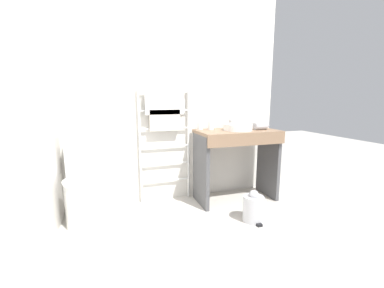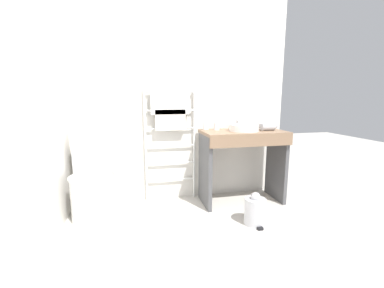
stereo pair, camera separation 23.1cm
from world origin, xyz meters
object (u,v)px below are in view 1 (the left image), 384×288
at_px(trash_bin, 253,208).
at_px(towel_radiator, 165,120).
at_px(sink_basin, 238,127).
at_px(hair_dryer, 261,126).
at_px(cup_near_wall, 200,126).
at_px(cup_near_edge, 211,126).
at_px(toilet, 88,189).

bearing_deg(trash_bin, towel_radiator, 131.72).
height_order(sink_basin, trash_bin, sink_basin).
distance_m(sink_basin, hair_dryer, 0.28).
height_order(towel_radiator, cup_near_wall, towel_radiator).
distance_m(cup_near_edge, hair_dryer, 0.57).
bearing_deg(sink_basin, trash_bin, -99.53).
bearing_deg(hair_dryer, trash_bin, -126.51).
distance_m(toilet, hair_dryer, 1.95).
bearing_deg(hair_dryer, cup_near_wall, 160.79).
height_order(toilet, cup_near_edge, cup_near_edge).
height_order(toilet, hair_dryer, hair_dryer).
bearing_deg(hair_dryer, toilet, 179.95).
bearing_deg(towel_radiator, hair_dryer, -14.38).
height_order(toilet, trash_bin, toilet).
distance_m(cup_near_wall, hair_dryer, 0.69).
bearing_deg(cup_near_edge, toilet, -173.16).
relative_size(towel_radiator, cup_near_wall, 14.78).
distance_m(sink_basin, cup_near_wall, 0.43).
bearing_deg(cup_near_edge, sink_basin, -28.20).
bearing_deg(trash_bin, toilet, 161.60).
relative_size(towel_radiator, cup_near_edge, 14.42).
height_order(toilet, towel_radiator, towel_radiator).
distance_m(cup_near_edge, trash_bin, 1.00).
bearing_deg(trash_bin, sink_basin, 80.47).
bearing_deg(toilet, towel_radiator, 18.17).
bearing_deg(hair_dryer, cup_near_edge, 163.65).
relative_size(towel_radiator, hair_dryer, 6.57).
relative_size(toilet, trash_bin, 2.58).
bearing_deg(cup_near_edge, trash_bin, -74.82).
relative_size(toilet, sink_basin, 2.52).
bearing_deg(cup_near_edge, towel_radiator, 167.79).
bearing_deg(cup_near_wall, hair_dryer, -19.21).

